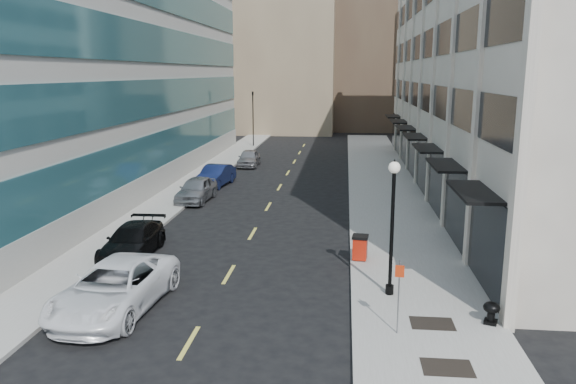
% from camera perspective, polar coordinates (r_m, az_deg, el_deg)
% --- Properties ---
extents(ground, '(160.00, 160.00, 0.00)m').
position_cam_1_polar(ground, '(16.46, -11.98, -17.90)').
color(ground, black).
rests_on(ground, ground).
extents(sidewalk_right, '(5.00, 80.00, 0.15)m').
position_cam_1_polar(sidewalk_right, '(34.61, 10.38, -1.64)').
color(sidewalk_right, gray).
rests_on(sidewalk_right, ground).
extents(sidewalk_left, '(3.00, 80.00, 0.15)m').
position_cam_1_polar(sidewalk_left, '(36.24, -12.26, -1.09)').
color(sidewalk_left, gray).
rests_on(sidewalk_left, ground).
extents(building_right, '(15.30, 46.50, 18.25)m').
position_cam_1_polar(building_right, '(42.35, 23.24, 12.25)').
color(building_right, beige).
rests_on(building_right, ground).
extents(building_left, '(16.14, 46.00, 20.00)m').
position_cam_1_polar(building_left, '(45.50, -21.74, 13.55)').
color(building_left, beige).
rests_on(building_left, ground).
extents(skyline_tan_near, '(14.00, 18.00, 28.00)m').
position_cam_1_polar(skyline_tan_near, '(82.19, -0.25, 16.14)').
color(skyline_tan_near, '#937E60').
rests_on(skyline_tan_near, ground).
extents(skyline_brown, '(12.00, 16.00, 34.00)m').
position_cam_1_polar(skyline_brown, '(86.05, 8.42, 17.84)').
color(skyline_brown, brown).
rests_on(skyline_brown, ground).
extents(skyline_tan_far, '(12.00, 14.00, 22.00)m').
position_cam_1_polar(skyline_tan_far, '(93.45, -5.87, 13.74)').
color(skyline_tan_far, '#937E60').
rests_on(skyline_tan_far, ground).
extents(skyline_stone, '(10.00, 14.00, 20.00)m').
position_cam_1_polar(skyline_stone, '(80.66, 15.75, 12.93)').
color(skyline_stone, beige).
rests_on(skyline_stone, ground).
extents(grate_mid, '(1.40, 1.00, 0.01)m').
position_cam_1_polar(grate_mid, '(16.84, 15.87, -16.77)').
color(grate_mid, black).
rests_on(grate_mid, sidewalk_right).
extents(grate_far, '(1.40, 1.00, 0.01)m').
position_cam_1_polar(grate_far, '(19.31, 14.43, -12.80)').
color(grate_far, black).
rests_on(grate_far, sidewalk_right).
extents(road_centerline, '(0.15, 68.20, 0.01)m').
position_cam_1_polar(road_centerline, '(31.94, -2.75, -2.73)').
color(road_centerline, '#D8CC4C').
rests_on(road_centerline, ground).
extents(traffic_signal, '(0.66, 0.66, 6.98)m').
position_cam_1_polar(traffic_signal, '(62.41, -3.60, 9.80)').
color(traffic_signal, black).
rests_on(traffic_signal, ground).
extents(car_white_van, '(3.25, 6.25, 1.68)m').
position_cam_1_polar(car_white_van, '(20.63, -17.20, -9.26)').
color(car_white_van, white).
rests_on(car_white_van, ground).
extents(car_black_pickup, '(2.05, 4.90, 1.41)m').
position_cam_1_polar(car_black_pickup, '(26.34, -15.52, -4.81)').
color(car_black_pickup, black).
rests_on(car_black_pickup, ground).
extents(car_silver_sedan, '(2.06, 4.67, 1.57)m').
position_cam_1_polar(car_silver_sedan, '(36.55, -9.29, 0.27)').
color(car_silver_sedan, gray).
rests_on(car_silver_sedan, ground).
extents(car_blue_sedan, '(2.24, 4.83, 1.53)m').
position_cam_1_polar(car_blue_sedan, '(41.26, -7.38, 1.65)').
color(car_blue_sedan, '#131C47').
rests_on(car_blue_sedan, ground).
extents(car_grey_sedan, '(1.83, 4.34, 1.47)m').
position_cam_1_polar(car_grey_sedan, '(49.81, -3.99, 3.47)').
color(car_grey_sedan, gray).
rests_on(car_grey_sedan, ground).
extents(trash_bin, '(0.76, 0.80, 1.10)m').
position_cam_1_polar(trash_bin, '(24.65, 7.33, -5.53)').
color(trash_bin, '#AD1C0B').
rests_on(trash_bin, sidewalk_right).
extents(lamppost, '(0.42, 0.42, 5.05)m').
position_cam_1_polar(lamppost, '(20.43, 10.57, -2.41)').
color(lamppost, black).
rests_on(lamppost, sidewalk_right).
extents(sign_post, '(0.28, 0.07, 2.40)m').
position_cam_1_polar(sign_post, '(17.82, 11.21, -9.41)').
color(sign_post, slate).
rests_on(sign_post, sidewalk_right).
extents(urn_planter, '(0.53, 0.53, 0.74)m').
position_cam_1_polar(urn_planter, '(19.69, 19.96, -11.25)').
color(urn_planter, black).
rests_on(urn_planter, sidewalk_right).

